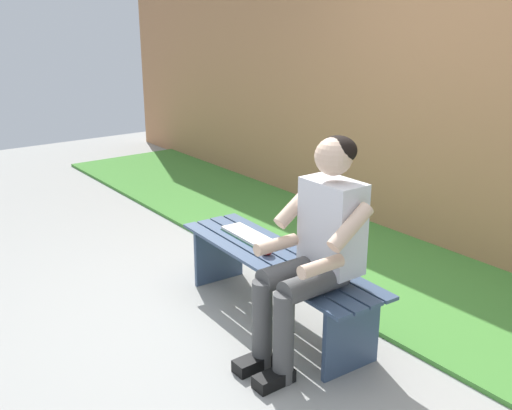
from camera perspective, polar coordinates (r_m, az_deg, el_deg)
The scene contains 7 objects.
ground_plane at distance 4.18m, azimuth -17.71°, elevation -9.37°, with size 10.00×7.00×0.04m, color #9E9E99.
grass_strip at distance 4.61m, azimuth 13.91°, elevation -5.86°, with size 9.00×1.73×0.03m, color #478C38.
brick_wall at distance 5.10m, azimuth 15.37°, elevation 10.21°, with size 9.50×0.24×2.40m, color #B27A51.
bench_near at distance 3.68m, azimuth 1.88°, elevation -6.29°, with size 1.63×0.49×0.43m.
person_seated at distance 3.17m, azimuth 5.66°, elevation -3.69°, with size 0.50×0.69×1.24m.
apple at distance 3.63m, azimuth 1.05°, elevation -4.20°, with size 0.08×0.08×0.08m, color red.
book_open at distance 3.93m, azimuth -0.88°, elevation -2.86°, with size 0.42×0.18×0.02m.
Camera 1 is at (-2.61, 2.10, 1.85)m, focal length 41.99 mm.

